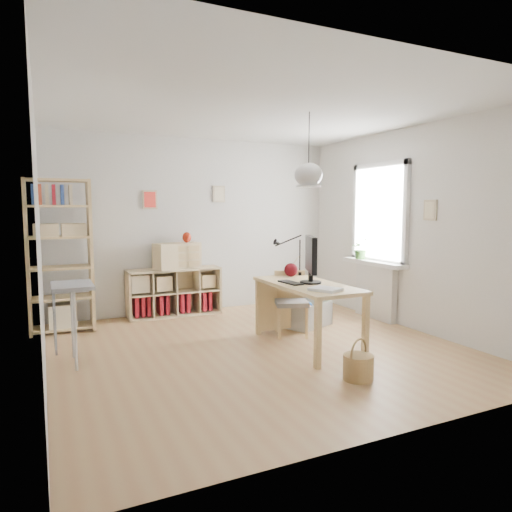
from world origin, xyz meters
name	(u,v)px	position (x,y,z in m)	size (l,w,h in m)	color
ground	(259,349)	(0.00, 0.00, 0.00)	(4.50, 4.50, 0.00)	tan
room_shell	(309,175)	(0.55, -0.15, 2.00)	(4.50, 4.50, 4.50)	silver
window_unit	(380,213)	(2.23, 0.60, 1.55)	(0.07, 1.16, 1.46)	white
radiator	(376,292)	(2.19, 0.60, 0.40)	(0.10, 0.80, 0.80)	silver
windowsill	(374,263)	(2.14, 0.60, 0.83)	(0.22, 1.20, 0.06)	white
desk	(307,291)	(0.55, -0.15, 0.66)	(0.70, 1.50, 0.75)	#E0C381
cube_shelf	(172,296)	(-0.47, 2.08, 0.30)	(1.40, 0.38, 0.72)	#CDBB87
tall_bookshelf	(59,249)	(-2.04, 1.80, 1.09)	(0.80, 0.38, 2.00)	#E0C381
side_table	(66,302)	(-2.04, 0.35, 0.67)	(0.40, 0.55, 0.85)	gray
chair	(291,299)	(0.63, 0.38, 0.46)	(0.52, 0.52, 0.81)	gray
wicker_basket	(358,366)	(0.44, -1.26, 0.13)	(0.29, 0.29, 0.40)	olive
storage_chest	(303,309)	(1.02, 0.72, 0.22)	(0.87, 0.92, 0.69)	silver
monitor	(311,257)	(0.59, -0.15, 1.06)	(0.31, 0.60, 0.55)	black
keyboard	(291,283)	(0.38, -0.06, 0.76)	(0.13, 0.36, 0.02)	black
task_lamp	(287,251)	(0.58, 0.40, 1.09)	(0.47, 0.17, 0.50)	black
yarn_ball	(291,270)	(0.65, 0.41, 0.84)	(0.17, 0.17, 0.17)	#4C0A12
paper_tray	(325,289)	(0.48, -0.63, 0.77)	(0.24, 0.30, 0.03)	white
drawer_chest	(177,256)	(-0.40, 2.04, 0.91)	(0.67, 0.31, 0.38)	#CDBB87
red_vase	(187,237)	(-0.24, 2.04, 1.18)	(0.13, 0.13, 0.16)	#A11F0D
potted_plant	(361,249)	(2.12, 0.88, 1.02)	(0.28, 0.24, 0.31)	#326024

